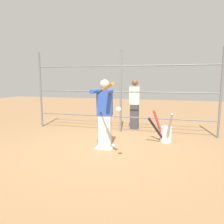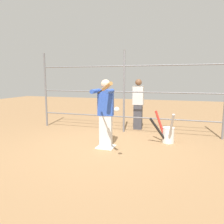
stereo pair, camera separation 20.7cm
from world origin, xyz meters
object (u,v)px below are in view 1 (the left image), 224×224
(batter, at_px, (105,112))
(softball_in_flight, at_px, (118,110))
(bat_bucket, at_px, (165,133))
(baseball_bat_swinging, at_px, (107,87))
(bystander_behind_fence, at_px, (135,103))

(batter, relative_size, softball_in_flight, 16.39)
(batter, height_order, softball_in_flight, batter)
(softball_in_flight, bearing_deg, bat_bucket, -113.44)
(baseball_bat_swinging, height_order, bat_bucket, baseball_bat_swinging)
(baseball_bat_swinging, xyz_separation_m, softball_in_flight, (-0.26, 0.16, -0.38))
(softball_in_flight, xyz_separation_m, bystander_behind_fence, (0.22, -3.05, -0.23))
(softball_in_flight, relative_size, bystander_behind_fence, 0.06)
(baseball_bat_swinging, height_order, bystander_behind_fence, bystander_behind_fence)
(softball_in_flight, relative_size, bat_bucket, 0.12)
(baseball_bat_swinging, bearing_deg, softball_in_flight, 148.77)
(batter, height_order, bystander_behind_fence, bystander_behind_fence)
(batter, relative_size, bat_bucket, 1.95)
(baseball_bat_swinging, distance_m, bystander_behind_fence, 2.95)
(softball_in_flight, bearing_deg, baseball_bat_swinging, -31.23)
(batter, xyz_separation_m, baseball_bat_swinging, (-0.30, 0.81, 0.58))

